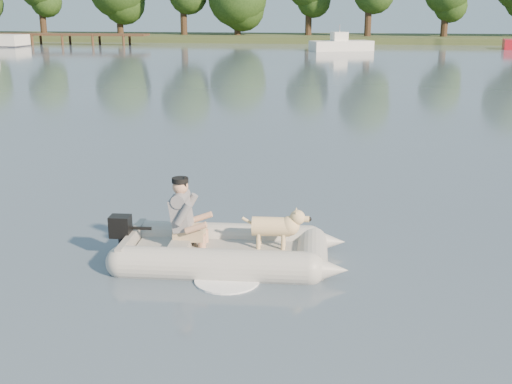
# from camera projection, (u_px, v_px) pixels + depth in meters

# --- Properties ---
(water) EXTENTS (160.00, 160.00, 0.00)m
(water) POSITION_uv_depth(u_px,v_px,m) (227.00, 279.00, 8.72)
(water) COLOR slate
(water) RESTS_ON ground
(shore_bank) EXTENTS (160.00, 12.00, 0.70)m
(shore_bank) POSITION_uv_depth(u_px,v_px,m) (331.00, 39.00, 67.64)
(shore_bank) COLOR #47512D
(shore_bank) RESTS_ON water
(dock) EXTENTS (18.00, 2.00, 1.04)m
(dock) POSITION_uv_depth(u_px,v_px,m) (56.00, 39.00, 61.41)
(dock) COLOR #4C331E
(dock) RESTS_ON water
(dinghy) EXTENTS (4.39, 2.89, 1.32)m
(dinghy) POSITION_uv_depth(u_px,v_px,m) (228.00, 225.00, 9.18)
(dinghy) COLOR #A8A8A2
(dinghy) RESTS_ON water
(man) EXTENTS (0.72, 0.62, 1.03)m
(man) POSITION_uv_depth(u_px,v_px,m) (183.00, 211.00, 9.24)
(man) COLOR slate
(man) RESTS_ON dinghy
(dog) EXTENTS (0.90, 0.35, 0.59)m
(dog) POSITION_uv_depth(u_px,v_px,m) (271.00, 230.00, 9.19)
(dog) COLOR #D3B579
(dog) RESTS_ON dinghy
(outboard_motor) EXTENTS (0.41, 0.29, 0.75)m
(outboard_motor) POSITION_uv_depth(u_px,v_px,m) (121.00, 239.00, 9.39)
(outboard_motor) COLOR black
(outboard_motor) RESTS_ON dinghy
(motorboat) EXTENTS (5.63, 3.90, 2.22)m
(motorboat) POSITION_uv_depth(u_px,v_px,m) (342.00, 38.00, 52.82)
(motorboat) COLOR white
(motorboat) RESTS_ON water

